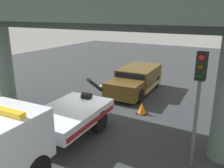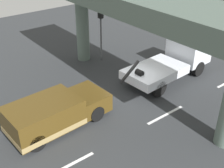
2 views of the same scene
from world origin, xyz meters
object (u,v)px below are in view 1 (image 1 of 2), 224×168
(tow_truck_white, at_px, (37,127))
(towed_van_green, at_px, (136,80))
(traffic_cone_orange, at_px, (142,108))
(traffic_light_near, at_px, (199,86))

(tow_truck_white, bearing_deg, towed_van_green, -179.70)
(traffic_cone_orange, bearing_deg, towed_van_green, -150.91)
(towed_van_green, height_order, traffic_light_near, traffic_light_near)
(tow_truck_white, distance_m, traffic_light_near, 5.78)
(tow_truck_white, bearing_deg, traffic_cone_orange, 162.05)
(traffic_cone_orange, bearing_deg, tow_truck_white, -17.95)
(traffic_light_near, relative_size, traffic_cone_orange, 6.55)
(tow_truck_white, distance_m, towed_van_green, 8.84)
(towed_van_green, relative_size, traffic_cone_orange, 8.66)
(towed_van_green, relative_size, traffic_light_near, 1.32)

